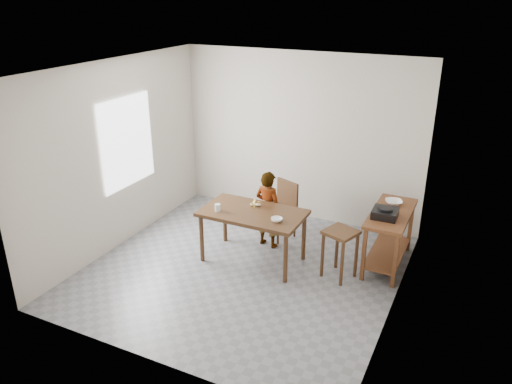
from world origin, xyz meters
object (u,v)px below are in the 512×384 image
at_px(dining_table, 253,236).
at_px(stool, 339,254).
at_px(prep_counter, 388,238).
at_px(dining_chair, 278,210).
at_px(child, 268,209).

bearing_deg(dining_table, stool, 5.17).
bearing_deg(prep_counter, dining_table, -157.85).
bearing_deg(stool, dining_chair, 148.94).
height_order(dining_table, child, child).
relative_size(dining_table, prep_counter, 1.17).
bearing_deg(child, dining_table, 99.54).
relative_size(prep_counter, dining_chair, 1.38).
xyz_separation_m(dining_table, prep_counter, (1.72, 0.70, 0.03)).
xyz_separation_m(dining_table, stool, (1.21, 0.11, -0.04)).
xyz_separation_m(dining_table, child, (0.01, 0.49, 0.21)).
bearing_deg(stool, child, 162.33).
relative_size(prep_counter, child, 1.03).
xyz_separation_m(prep_counter, child, (-1.71, -0.21, 0.18)).
relative_size(dining_chair, stool, 1.29).
bearing_deg(dining_chair, prep_counter, 17.93).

